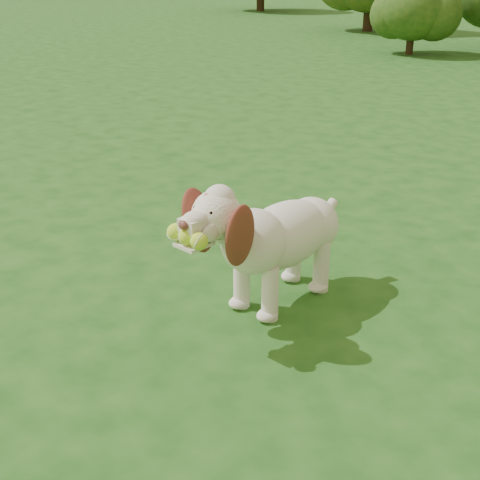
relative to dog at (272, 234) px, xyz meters
The scene contains 3 objects.
ground 0.62m from the dog, ahead, with size 80.00×80.00×0.00m, color #184513.
dog is the anchor object (origin of this frame).
shrub_a 8.58m from the dog, 109.79° to the left, with size 1.12×1.12×1.16m.
Camera 1 is at (1.08, -2.30, 1.56)m, focal length 50.00 mm.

